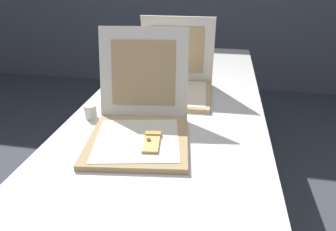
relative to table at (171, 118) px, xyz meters
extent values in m
cube|color=silver|center=(0.00, 0.00, 0.03)|extent=(0.86, 2.41, 0.03)
cylinder|color=#38383D|center=(-0.36, 1.13, -0.34)|extent=(0.04, 0.04, 0.71)
cylinder|color=#38383D|center=(0.36, 1.13, -0.34)|extent=(0.04, 0.04, 0.71)
cube|color=tan|center=(-0.07, -0.31, 0.06)|extent=(0.42, 0.42, 0.02)
cube|color=silver|center=(-0.07, -0.32, 0.07)|extent=(0.37, 0.37, 0.00)
cube|color=silver|center=(-0.10, -0.08, 0.25)|extent=(0.39, 0.15, 0.37)
cube|color=tan|center=(-0.10, -0.08, 0.25)|extent=(0.28, 0.11, 0.26)
cube|color=#E0B266|center=(-0.01, -0.35, 0.07)|extent=(0.07, 0.13, 0.01)
cube|color=tan|center=(-0.02, -0.29, 0.08)|extent=(0.06, 0.03, 0.02)
sphere|color=orange|center=(-0.02, -0.34, 0.08)|extent=(0.02, 0.02, 0.02)
cube|color=tan|center=(-0.01, 0.16, 0.06)|extent=(0.39, 0.39, 0.02)
cube|color=silver|center=(-0.02, 0.16, 0.07)|extent=(0.37, 0.37, 0.00)
cube|color=silver|center=(-0.01, 0.30, 0.25)|extent=(0.38, 0.11, 0.37)
cube|color=tan|center=(-0.01, 0.30, 0.25)|extent=(0.27, 0.08, 0.26)
cube|color=#E5B74C|center=(-0.03, 0.12, 0.07)|extent=(0.07, 0.12, 0.01)
cube|color=tan|center=(-0.04, 0.17, 0.08)|extent=(0.06, 0.03, 0.02)
sphere|color=orange|center=(-0.04, 0.14, 0.08)|extent=(0.02, 0.02, 0.02)
sphere|color=#2D6628|center=(-0.03, 0.14, 0.08)|extent=(0.02, 0.02, 0.02)
cylinder|color=white|center=(-0.34, -0.15, 0.08)|extent=(0.05, 0.05, 0.06)
cylinder|color=white|center=(-0.23, 0.40, 0.08)|extent=(0.05, 0.05, 0.06)
camera|label=1|loc=(0.22, -1.26, 0.66)|focal=31.98mm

